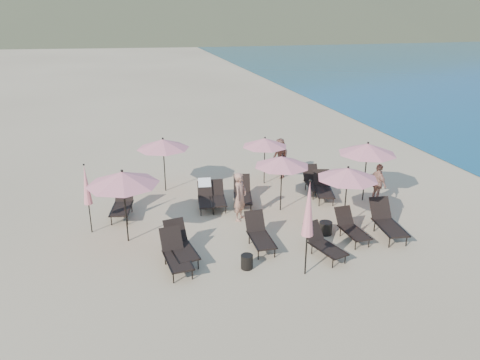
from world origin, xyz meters
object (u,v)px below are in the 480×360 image
object	(u,v)px
umbrella_open_4	(265,142)
umbrella_open_5	(368,149)
lounger_5	(387,221)
beachgoer_b	(280,158)
beachgoer_a	(240,196)
umbrella_open_2	(348,173)
umbrella_closed_1	(86,185)
beachgoer_c	(378,184)
lounger_4	(351,227)
lounger_3	(323,243)
lounger_11	(314,181)
umbrella_open_1	(282,161)
side_table_0	(247,262)
lounger_0	(176,253)
umbrella_open_0	(123,178)
lounger_9	(242,193)
umbrella_open_3	(163,144)
lounger_7	(206,196)
side_table_1	(326,228)
lounger_2	(259,234)
lounger_6	(122,203)
lounger_8	(217,196)
lounger_1	(181,244)
lounger_10	(323,187)
umbrella_closed_0	(309,210)

from	to	relation	value
umbrella_open_4	umbrella_open_5	xyz separation A→B (m)	(3.13, -2.75, 0.27)
lounger_5	beachgoer_b	distance (m)	6.31
beachgoer_a	umbrella_open_2	bearing A→B (deg)	-76.10
umbrella_closed_1	beachgoer_c	bearing A→B (deg)	-1.55
lounger_4	lounger_3	bearing A→B (deg)	-152.08
umbrella_open_2	umbrella_open_5	bearing A→B (deg)	46.80
beachgoer_b	beachgoer_c	world-z (taller)	beachgoer_b
beachgoer_c	lounger_11	bearing A→B (deg)	42.57
umbrella_open_1	umbrella_closed_1	xyz separation A→B (m)	(-6.69, -0.04, -0.22)
lounger_4	side_table_0	size ratio (longest dim) A/B	3.65
lounger_0	umbrella_open_0	world-z (taller)	umbrella_open_0
lounger_3	lounger_9	xyz separation A→B (m)	(-1.31, 4.37, 0.05)
side_table_0	beachgoer_a	bearing A→B (deg)	78.06
umbrella_closed_1	umbrella_open_3	bearing A→B (deg)	47.55
lounger_7	umbrella_open_4	distance (m)	3.65
lounger_3	lounger_7	world-z (taller)	lounger_7
lounger_9	side_table_1	bearing A→B (deg)	-44.38
lounger_2	lounger_9	distance (m)	3.36
side_table_0	umbrella_open_5	bearing A→B (deg)	32.38
lounger_4	side_table_0	xyz separation A→B (m)	(-3.75, -0.88, -0.20)
side_table_0	umbrella_open_1	bearing A→B (deg)	57.05
lounger_11	umbrella_open_3	xyz separation A→B (m)	(-5.78, 1.72, 1.53)
lounger_0	beachgoer_c	xyz separation A→B (m)	(8.06, 2.68, 0.32)
lounger_4	umbrella_open_2	size ratio (longest dim) A/B	0.70
lounger_9	lounger_3	bearing A→B (deg)	-60.42
lounger_9	umbrella_open_5	size ratio (longest dim) A/B	0.76
lounger_6	lounger_8	distance (m)	3.46
beachgoer_a	lounger_3	bearing A→B (deg)	-112.16
umbrella_open_1	beachgoer_c	xyz separation A→B (m)	(3.78, -0.32, -1.12)
lounger_2	umbrella_open_3	bearing A→B (deg)	113.40
lounger_6	umbrella_open_5	distance (m)	9.24
lounger_9	umbrella_open_2	world-z (taller)	umbrella_open_2
lounger_3	lounger_9	distance (m)	4.56
lounger_6	umbrella_open_3	distance (m)	3.05
lounger_9	umbrella_open_2	distance (m)	4.21
umbrella_open_1	umbrella_open_2	bearing A→B (deg)	-49.16
lounger_1	umbrella_open_4	bearing A→B (deg)	42.38
beachgoer_a	lounger_10	bearing A→B (deg)	-35.94
lounger_7	umbrella_closed_0	bearing A→B (deg)	-63.89
umbrella_open_1	beachgoer_c	bearing A→B (deg)	-4.83
umbrella_closed_1	side_table_1	distance (m)	7.92
lounger_0	lounger_5	size ratio (longest dim) A/B	0.93
lounger_6	lounger_0	bearing A→B (deg)	-60.54
lounger_11	lounger_1	bearing A→B (deg)	-140.79
lounger_2	lounger_3	distance (m)	1.99
lounger_4	lounger_6	size ratio (longest dim) A/B	0.85
umbrella_open_0	umbrella_closed_1	world-z (taller)	umbrella_open_0
umbrella_open_3	umbrella_open_2	bearing A→B (deg)	-41.94
lounger_7	umbrella_open_3	xyz separation A→B (m)	(-1.26, 2.04, 1.53)
lounger_5	lounger_8	size ratio (longest dim) A/B	1.22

